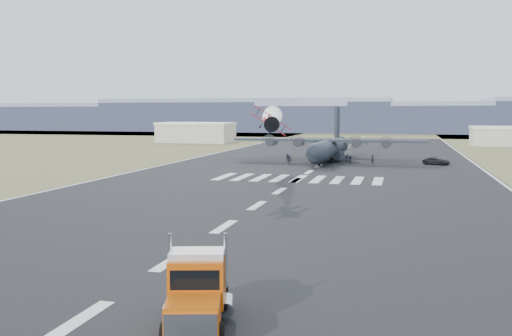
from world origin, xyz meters
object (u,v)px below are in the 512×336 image
at_px(crew_b, 347,159).
at_px(crew_h, 350,160).
at_px(aerobatic_biplane, 269,121).
at_px(crew_e, 324,158).
at_px(transport_aircraft, 329,147).
at_px(crew_a, 315,159).
at_px(crew_d, 287,157).
at_px(support_vehicle, 437,161).
at_px(semi_truck, 197,289).
at_px(hangar_left, 196,132).
at_px(crew_g, 372,159).
at_px(hangar_right, 506,136).
at_px(crew_f, 331,159).
at_px(crew_c, 289,160).

xyz_separation_m(crew_b, crew_h, (0.77, -2.09, -0.02)).
xyz_separation_m(aerobatic_biplane, crew_e, (1.41, 43.72, -8.24)).
bearing_deg(transport_aircraft, crew_a, -108.14).
xyz_separation_m(crew_d, crew_h, (13.13, -3.61, 0.01)).
bearing_deg(transport_aircraft, crew_b, -48.75).
xyz_separation_m(crew_d, crew_e, (7.59, -0.15, -0.04)).
xyz_separation_m(aerobatic_biplane, support_vehicle, (23.42, 44.01, -8.33)).
distance_m(support_vehicle, crew_b, 17.32).
height_order(semi_truck, crew_a, semi_truck).
bearing_deg(semi_truck, transport_aircraft, 77.86).
xyz_separation_m(hangar_left, transport_aircraft, (52.56, -61.76, -0.45)).
height_order(aerobatic_biplane, transport_aircraft, transport_aircraft).
bearing_deg(crew_h, semi_truck, 66.07).
xyz_separation_m(hangar_left, semi_truck, (57.94, -156.01, -1.58)).
bearing_deg(aerobatic_biplane, crew_a, 78.28).
bearing_deg(crew_a, crew_g, 165.98).
height_order(hangar_left, hangar_right, hangar_left).
height_order(hangar_left, crew_g, hangar_left).
bearing_deg(crew_h, transport_aircraft, -79.77).
xyz_separation_m(crew_f, crew_h, (3.82, -1.28, 0.01)).
relative_size(semi_truck, crew_d, 4.96).
xyz_separation_m(crew_b, crew_d, (-12.36, 1.52, -0.03)).
height_order(semi_truck, crew_g, semi_truck).
relative_size(crew_b, crew_e, 1.10).
height_order(hangar_left, crew_a, hangar_left).
relative_size(transport_aircraft, crew_f, 23.46).
bearing_deg(hangar_left, aerobatic_biplane, -65.16).
distance_m(hangar_left, crew_a, 84.33).
relative_size(semi_truck, crew_a, 5.11).
xyz_separation_m(hangar_left, crew_a, (50.45, -67.53, -2.58)).
xyz_separation_m(crew_a, crew_f, (3.24, -0.14, 0.02)).
distance_m(hangar_left, crew_c, 85.78).
distance_m(hangar_left, crew_f, 86.42).
height_order(crew_c, crew_h, crew_c).
distance_m(aerobatic_biplane, support_vehicle, 50.54).
relative_size(transport_aircraft, crew_h, 23.06).
xyz_separation_m(crew_a, crew_c, (-4.35, -4.77, 0.09)).
height_order(crew_b, crew_c, crew_c).
relative_size(crew_e, crew_h, 0.94).
xyz_separation_m(hangar_left, aerobatic_biplane, (50.55, -109.21, 5.64)).
xyz_separation_m(hangar_left, support_vehicle, (73.97, -65.20, -2.69)).
bearing_deg(aerobatic_biplane, crew_b, 69.83).
relative_size(hangar_left, crew_f, 14.48).
xyz_separation_m(transport_aircraft, crew_h, (4.94, -7.19, -2.10)).
bearing_deg(hangar_left, crew_d, -55.82).
bearing_deg(crew_c, crew_a, -155.66).
distance_m(semi_truck, transport_aircraft, 94.41).
height_order(semi_truck, crew_d, semi_truck).
bearing_deg(aerobatic_biplane, transport_aircraft, 75.71).
relative_size(semi_truck, crew_g, 4.52).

